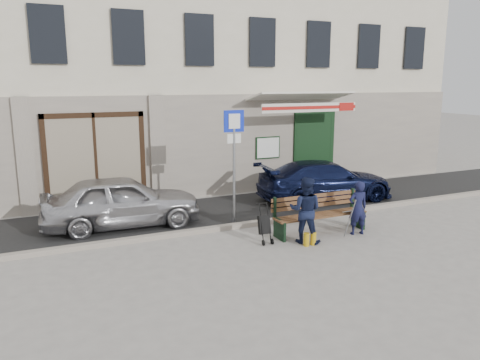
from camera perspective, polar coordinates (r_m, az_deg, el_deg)
ground at (r=10.61m, az=4.50°, el=-7.91°), size 80.00×80.00×0.00m
asphalt_lane at (r=13.28m, az=-1.95°, el=-3.76°), size 60.00×3.20×0.01m
curb at (r=11.86m, az=1.01°, el=-5.41°), size 60.00×0.18×0.12m
building at (r=17.91m, az=-8.85°, el=16.21°), size 20.00×8.27×10.00m
car_silver at (r=12.07m, az=-14.22°, el=-2.51°), size 3.95×1.76×1.32m
car_navy at (r=14.56m, az=10.37°, el=-0.08°), size 4.38×2.16×1.23m
parking_sign at (r=11.70m, az=-0.74°, el=3.95°), size 0.54×0.08×2.90m
bench at (r=11.41m, az=9.56°, el=-4.19°), size 2.40×1.17×0.98m
man at (r=11.47m, az=14.17°, el=-3.32°), size 0.52×0.39×1.30m
woman at (r=10.64m, az=7.97°, el=-3.66°), size 0.93×0.91×1.51m
stroller at (r=10.62m, az=2.99°, el=-5.59°), size 0.28×0.38×0.90m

